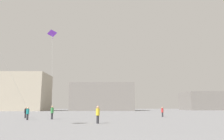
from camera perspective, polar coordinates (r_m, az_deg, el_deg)
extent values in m
cylinder|color=#2D2D33|center=(28.73, -22.71, -12.11)|extent=(0.24, 0.24, 0.74)
cylinder|color=teal|center=(28.71, -22.61, -10.73)|extent=(0.35, 0.35, 0.64)
sphere|color=tan|center=(28.70, -22.55, -9.85)|extent=(0.24, 0.24, 0.24)
cylinder|color=#2D2D33|center=(21.16, -4.05, -13.72)|extent=(0.26, 0.26, 0.80)
cylinder|color=yellow|center=(21.13, -4.02, -11.69)|extent=(0.38, 0.38, 0.70)
sphere|color=tan|center=(21.12, -4.01, -10.39)|extent=(0.26, 0.26, 0.26)
cylinder|color=#2D2D33|center=(33.51, -23.21, -11.71)|extent=(0.24, 0.24, 0.73)
cylinder|color=black|center=(33.49, -23.13, -10.54)|extent=(0.35, 0.35, 0.63)
sphere|color=tan|center=(33.48, -23.08, -9.80)|extent=(0.24, 0.24, 0.24)
cylinder|color=#2D2D33|center=(29.09, -16.55, -12.36)|extent=(0.27, 0.27, 0.82)
cylinder|color=#388C47|center=(29.06, -16.48, -10.85)|extent=(0.39, 0.39, 0.71)
sphere|color=tan|center=(29.06, -16.43, -9.89)|extent=(0.27, 0.27, 0.27)
cylinder|color=#2D2D33|center=(34.90, 14.03, -12.11)|extent=(0.24, 0.24, 0.75)
cylinder|color=red|center=(34.88, 13.98, -10.96)|extent=(0.36, 0.36, 0.65)
sphere|color=tan|center=(34.87, 13.95, -10.23)|extent=(0.24, 0.24, 0.24)
pyramid|color=purple|center=(32.23, -16.46, 9.86)|extent=(1.33, 0.86, 0.71)
sphere|color=purple|center=(32.26, -16.44, 9.41)|extent=(0.10, 0.10, 0.10)
sphere|color=purple|center=(32.32, -16.39, 8.98)|extent=(0.10, 0.10, 0.10)
sphere|color=purple|center=(32.38, -16.35, 8.55)|extent=(0.10, 0.10, 0.10)
cylinder|color=silver|center=(30.15, -16.48, 0.15)|extent=(0.88, 1.12, 11.22)
cube|color=#B2A893|center=(93.17, -25.47, -5.65)|extent=(26.57, 15.90, 15.11)
cube|color=gray|center=(86.73, -2.64, -7.64)|extent=(26.77, 14.82, 11.23)
cube|color=gray|center=(112.14, 26.41, -7.85)|extent=(28.38, 17.20, 8.62)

